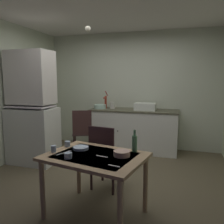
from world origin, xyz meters
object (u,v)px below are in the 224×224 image
sink_basin (145,106)px  serving_bowl_wide (81,148)px  hutch_cabinet (32,112)px  chair_far_side (105,156)px  hand_pump (106,101)px  teacup_mint (54,149)px  glass_bottle (135,143)px  mixing_bowl_counter (100,107)px  chair_by_counter (82,131)px  dining_table (95,163)px

sink_basin → serving_bowl_wide: (-0.41, -2.38, -0.25)m
hutch_cabinet → chair_far_side: 1.82m
hand_pump → serving_bowl_wide: hand_pump is taller
hutch_cabinet → teacup_mint: bearing=-46.6°
glass_bottle → hand_pump: bearing=116.1°
hutch_cabinet → teacup_mint: 1.80m
serving_bowl_wide → mixing_bowl_counter: bearing=104.4°
mixing_bowl_counter → chair_far_side: mixing_bowl_counter is taller
chair_far_side → hand_pump: bearing=108.4°
chair_by_counter → serving_bowl_wide: 1.93m
sink_basin → hutch_cabinet: bearing=-146.1°
hand_pump → chair_by_counter: hand_pump is taller
dining_table → teacup_mint: teacup_mint is taller
hand_pump → sink_basin: bearing=-2.8°
hand_pump → chair_far_side: hand_pump is taller
dining_table → chair_far_side: (-0.09, 0.62, -0.14)m
dining_table → sink_basin: bearing=86.2°
glass_bottle → hutch_cabinet: bearing=154.7°
chair_far_side → serving_bowl_wide: 0.55m
chair_by_counter → glass_bottle: (1.42, -1.65, 0.32)m
mixing_bowl_counter → teacup_mint: bearing=-82.3°
hutch_cabinet → sink_basin: hutch_cabinet is taller
teacup_mint → glass_bottle: 0.94m
sink_basin → teacup_mint: size_ratio=5.70×
serving_bowl_wide → glass_bottle: 0.65m
hand_pump → dining_table: size_ratio=0.32×
serving_bowl_wide → teacup_mint: size_ratio=2.46×
serving_bowl_wide → teacup_mint: bearing=-142.1°
glass_bottle → mixing_bowl_counter: bearing=119.0°
chair_far_side → teacup_mint: size_ratio=12.06×
sink_basin → glass_bottle: sink_basin is taller
chair_far_side → chair_by_counter: size_ratio=0.98×
hutch_cabinet → glass_bottle: (2.13, -1.01, -0.14)m
mixing_bowl_counter → chair_far_side: bearing=-68.1°
sink_basin → dining_table: bearing=-93.8°
sink_basin → dining_table: 2.56m
sink_basin → chair_far_side: sink_basin is taller
mixing_bowl_counter → chair_by_counter: mixing_bowl_counter is taller
hutch_cabinet → dining_table: hutch_cabinet is taller
hand_pump → hutch_cabinet: bearing=-126.8°
mixing_bowl_counter → dining_table: 2.64m
hand_pump → mixing_bowl_counter: 0.18m
dining_table → serving_bowl_wide: bearing=147.8°
teacup_mint → hand_pump: bearing=95.4°
chair_by_counter → sink_basin: bearing=27.8°
glass_bottle → teacup_mint: bearing=-161.7°
hutch_cabinet → serving_bowl_wide: hutch_cabinet is taller
mixing_bowl_counter → teacup_mint: mixing_bowl_counter is taller
mixing_bowl_counter → dining_table: (0.84, -2.48, -0.33)m
dining_table → teacup_mint: 0.52m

